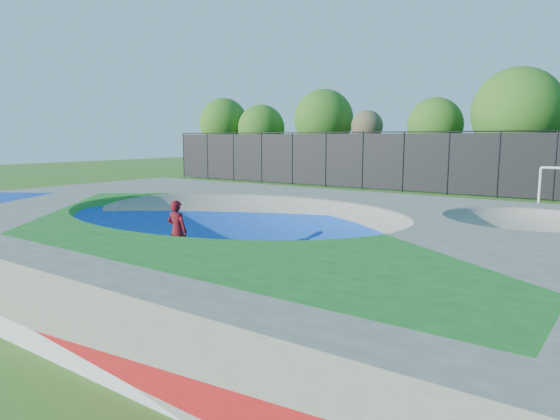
# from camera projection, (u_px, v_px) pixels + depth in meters

# --- Properties ---
(ground) EXTENTS (120.00, 120.00, 0.00)m
(ground) POSITION_uv_depth(u_px,v_px,m) (231.00, 258.00, 15.05)
(ground) COLOR #35631B
(ground) RESTS_ON ground
(skate_deck) EXTENTS (22.00, 14.00, 1.50)m
(skate_deck) POSITION_uv_depth(u_px,v_px,m) (231.00, 234.00, 14.94)
(skate_deck) COLOR gray
(skate_deck) RESTS_ON ground
(skater) EXTENTS (0.71, 0.52, 1.82)m
(skater) POSITION_uv_depth(u_px,v_px,m) (177.00, 231.00, 14.60)
(skater) COLOR #B40E15
(skater) RESTS_ON ground
(skateboard) EXTENTS (0.81, 0.38, 0.05)m
(skateboard) POSITION_uv_depth(u_px,v_px,m) (178.00, 260.00, 14.73)
(skateboard) COLOR black
(skateboard) RESTS_ON ground
(fence) EXTENTS (48.09, 0.09, 4.04)m
(fence) POSITION_uv_depth(u_px,v_px,m) (449.00, 162.00, 31.66)
(fence) COLOR black
(fence) RESTS_ON ground
(treeline) EXTENTS (52.32, 7.63, 8.18)m
(treeline) POSITION_uv_depth(u_px,v_px,m) (485.00, 119.00, 35.00)
(treeline) COLOR #443422
(treeline) RESTS_ON ground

